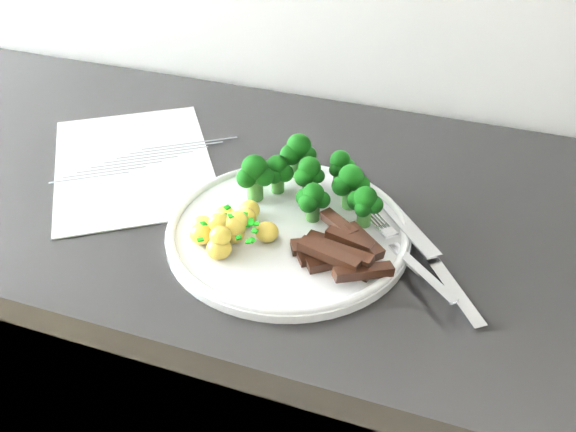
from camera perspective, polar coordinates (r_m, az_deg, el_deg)
name	(u,v)px	position (r m, az deg, el deg)	size (l,w,h in m)	color
counter	(301,409)	(1.15, 1.17, -16.77)	(2.32, 0.58, 0.87)	black
recipe_paper	(133,163)	(0.95, -13.57, 4.59)	(0.35, 0.37, 0.00)	silver
plate	(288,230)	(0.78, 0.00, -1.28)	(0.30, 0.30, 0.02)	white
broccoli	(311,176)	(0.80, 2.01, 3.53)	(0.19, 0.12, 0.07)	#306624
potatoes	(231,227)	(0.76, -5.09, -0.99)	(0.10, 0.12, 0.04)	#E0BA4D
beef_strips	(340,251)	(0.73, 4.69, -3.10)	(0.13, 0.12, 0.03)	black
fork	(409,257)	(0.74, 10.69, -3.62)	(0.13, 0.14, 0.02)	silver
knife	(439,273)	(0.74, 13.30, -4.91)	(0.16, 0.19, 0.03)	silver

